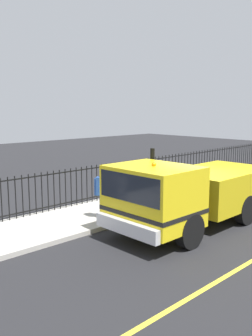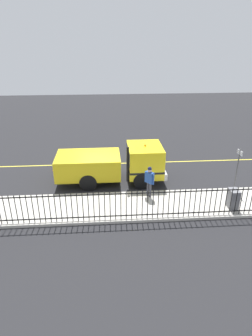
{
  "view_description": "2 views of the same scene",
  "coord_description": "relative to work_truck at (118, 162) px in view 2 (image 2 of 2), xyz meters",
  "views": [
    {
      "loc": [
        -6.69,
        9.85,
        3.72
      ],
      "look_at": [
        1.91,
        1.62,
        1.75
      ],
      "focal_mm": 38.87,
      "sensor_mm": 36.0,
      "label": 1
    },
    {
      "loc": [
        15.26,
        0.25,
        7.68
      ],
      "look_at": [
        1.04,
        1.31,
        1.32
      ],
      "focal_mm": 30.86,
      "sensor_mm": 36.0,
      "label": 2
    }
  ],
  "objects": [
    {
      "name": "ground_plane",
      "position": [
        0.1,
        -0.94,
        -1.2
      ],
      "size": [
        59.74,
        59.74,
        0.0
      ],
      "primitive_type": "plane",
      "color": "#232326",
      "rests_on": "ground"
    },
    {
      "name": "sidewalk_slab",
      "position": [
        3.01,
        -0.94,
        -1.14
      ],
      "size": [
        2.76,
        27.16,
        0.14
      ],
      "primitive_type": "cube",
      "color": "#B7B2A8",
      "rests_on": "ground"
    },
    {
      "name": "lane_marking",
      "position": [
        -2.63,
        -0.94,
        -1.2
      ],
      "size": [
        0.12,
        24.44,
        0.01
      ],
      "primitive_type": "cube",
      "color": "yellow",
      "rests_on": "ground"
    },
    {
      "name": "work_truck",
      "position": [
        0.0,
        0.0,
        0.0
      ],
      "size": [
        2.42,
        6.23,
        2.48
      ],
      "rotation": [
        0.0,
        0.0,
        -0.0
      ],
      "color": "yellow",
      "rests_on": "ground"
    },
    {
      "name": "worker_standing",
      "position": [
        2.2,
        1.49,
        -0.04
      ],
      "size": [
        0.5,
        0.47,
        1.68
      ],
      "rotation": [
        0.0,
        0.0,
        -2.45
      ],
      "color": "#264C99",
      "rests_on": "sidewalk_slab"
    },
    {
      "name": "iron_fence",
      "position": [
        4.2,
        -0.94,
        -0.35
      ],
      "size": [
        0.04,
        23.12,
        1.42
      ],
      "color": "black",
      "rests_on": "sidewalk_slab"
    },
    {
      "name": "utility_cabinet",
      "position": [
        3.58,
        5.42,
        -0.59
      ],
      "size": [
        0.62,
        0.44,
        0.94
      ],
      "primitive_type": "cube",
      "color": "slate",
      "rests_on": "sidewalk_slab"
    },
    {
      "name": "traffic_cone",
      "position": [
        -1.8,
        -3.92,
        -0.87
      ],
      "size": [
        0.47,
        0.47,
        0.67
      ],
      "primitive_type": "cone",
      "color": "orange",
      "rests_on": "ground"
    },
    {
      "name": "street_sign",
      "position": [
        1.85,
        6.25,
        0.42
      ],
      "size": [
        0.5,
        0.06,
        2.39
      ],
      "color": "#4C4C4C",
      "rests_on": "sidewalk_slab"
    }
  ]
}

